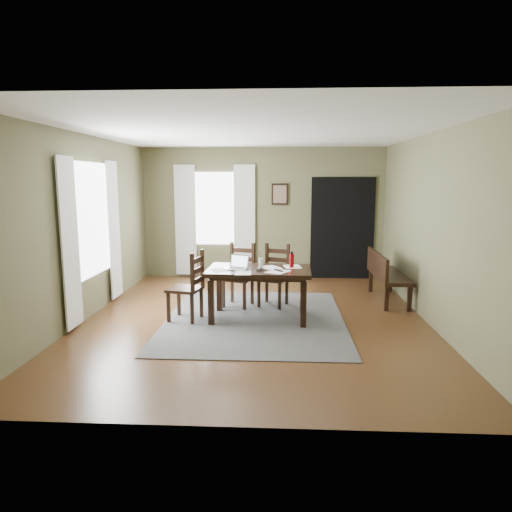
# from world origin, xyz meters

# --- Properties ---
(ground) EXTENTS (5.00, 6.00, 0.01)m
(ground) POSITION_xyz_m (0.00, 0.00, -0.01)
(ground) COLOR #492C16
(room_shell) EXTENTS (5.02, 6.02, 2.71)m
(room_shell) POSITION_xyz_m (0.00, 0.00, 1.80)
(room_shell) COLOR brown
(room_shell) RESTS_ON ground
(rug) EXTENTS (2.60, 3.20, 0.01)m
(rug) POSITION_xyz_m (0.00, 0.00, 0.01)
(rug) COLOR #404040
(rug) RESTS_ON ground
(dining_table) EXTENTS (1.53, 0.95, 0.75)m
(dining_table) POSITION_xyz_m (0.06, 0.02, 0.67)
(dining_table) COLOR black
(dining_table) RESTS_ON rug
(chair_end) EXTENTS (0.53, 0.53, 1.02)m
(chair_end) POSITION_xyz_m (-0.96, -0.11, 0.50)
(chair_end) COLOR black
(chair_end) RESTS_ON rug
(chair_back_left) EXTENTS (0.55, 0.55, 1.01)m
(chair_back_left) POSITION_xyz_m (-0.30, 0.73, 0.50)
(chair_back_left) COLOR black
(chair_back_left) RESTS_ON rug
(chair_back_right) EXTENTS (0.56, 0.56, 1.00)m
(chair_back_right) POSITION_xyz_m (0.27, 0.77, 0.49)
(chair_back_right) COLOR black
(chair_back_right) RESTS_ON rug
(bench) EXTENTS (0.47, 1.47, 0.83)m
(bench) POSITION_xyz_m (2.15, 1.17, 0.50)
(bench) COLOR black
(bench) RESTS_ON ground
(laptop) EXTENTS (0.36, 0.32, 0.20)m
(laptop) POSITION_xyz_m (-0.25, -0.03, 0.81)
(laptop) COLOR #B7B7BC
(laptop) RESTS_ON dining_table
(computer_mouse) EXTENTS (0.08, 0.11, 0.03)m
(computer_mouse) POSITION_xyz_m (0.06, -0.13, 0.78)
(computer_mouse) COLOR #3F3F42
(computer_mouse) RESTS_ON dining_table
(tv_remote) EXTENTS (0.14, 0.16, 0.02)m
(tv_remote) POSITION_xyz_m (0.35, -0.15, 0.77)
(tv_remote) COLOR black
(tv_remote) RESTS_ON dining_table
(drinking_glass) EXTENTS (0.09, 0.09, 0.15)m
(drinking_glass) POSITION_xyz_m (0.09, 0.01, 0.84)
(drinking_glass) COLOR silver
(drinking_glass) RESTS_ON dining_table
(water_bottle) EXTENTS (0.09, 0.09, 0.24)m
(water_bottle) POSITION_xyz_m (0.53, 0.12, 0.87)
(water_bottle) COLOR maroon
(water_bottle) RESTS_ON dining_table
(paper_a) EXTENTS (0.29, 0.33, 0.00)m
(paper_a) POSITION_xyz_m (-0.50, -0.14, 0.76)
(paper_a) COLOR white
(paper_a) RESTS_ON dining_table
(paper_b) EXTENTS (0.39, 0.42, 0.00)m
(paper_b) POSITION_xyz_m (0.34, -0.20, 0.76)
(paper_b) COLOR white
(paper_b) RESTS_ON dining_table
(paper_c) EXTENTS (0.37, 0.40, 0.00)m
(paper_c) POSITION_xyz_m (0.23, 0.10, 0.76)
(paper_c) COLOR white
(paper_c) RESTS_ON dining_table
(paper_d) EXTENTS (0.29, 0.35, 0.00)m
(paper_d) POSITION_xyz_m (0.55, 0.18, 0.76)
(paper_d) COLOR white
(paper_d) RESTS_ON dining_table
(paper_e) EXTENTS (0.23, 0.30, 0.00)m
(paper_e) POSITION_xyz_m (-0.15, -0.32, 0.76)
(paper_e) COLOR white
(paper_e) RESTS_ON dining_table
(window_left) EXTENTS (0.01, 1.30, 1.70)m
(window_left) POSITION_xyz_m (-2.47, 0.20, 1.45)
(window_left) COLOR white
(window_left) RESTS_ON ground
(window_back) EXTENTS (1.00, 0.01, 1.50)m
(window_back) POSITION_xyz_m (-1.00, 2.97, 1.45)
(window_back) COLOR white
(window_back) RESTS_ON ground
(curtain_left_near) EXTENTS (0.03, 0.48, 2.30)m
(curtain_left_near) POSITION_xyz_m (-2.44, -0.62, 1.20)
(curtain_left_near) COLOR silver
(curtain_left_near) RESTS_ON ground
(curtain_left_far) EXTENTS (0.03, 0.48, 2.30)m
(curtain_left_far) POSITION_xyz_m (-2.44, 1.02, 1.20)
(curtain_left_far) COLOR silver
(curtain_left_far) RESTS_ON ground
(curtain_back_left) EXTENTS (0.44, 0.03, 2.30)m
(curtain_back_left) POSITION_xyz_m (-1.62, 2.94, 1.20)
(curtain_back_left) COLOR silver
(curtain_back_left) RESTS_ON ground
(curtain_back_right) EXTENTS (0.44, 0.03, 2.30)m
(curtain_back_right) POSITION_xyz_m (-0.38, 2.94, 1.20)
(curtain_back_right) COLOR silver
(curtain_back_right) RESTS_ON ground
(framed_picture) EXTENTS (0.34, 0.03, 0.44)m
(framed_picture) POSITION_xyz_m (0.35, 2.97, 1.75)
(framed_picture) COLOR black
(framed_picture) RESTS_ON ground
(doorway_back) EXTENTS (1.30, 0.03, 2.10)m
(doorway_back) POSITION_xyz_m (1.65, 2.97, 1.05)
(doorway_back) COLOR black
(doorway_back) RESTS_ON ground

